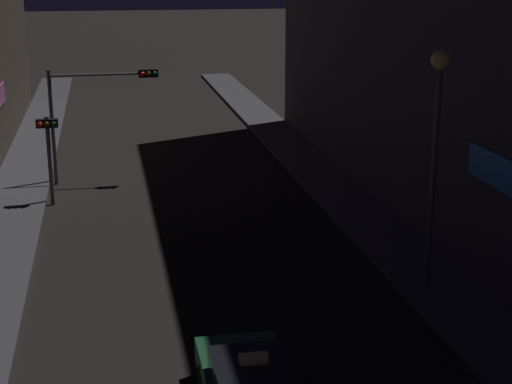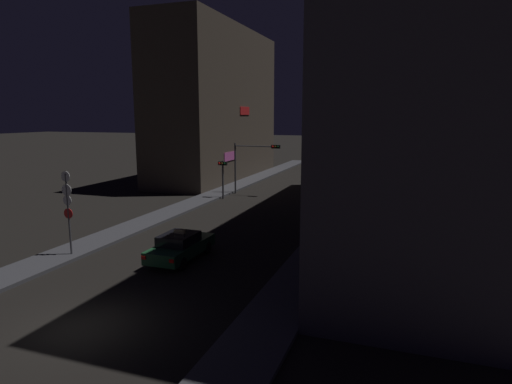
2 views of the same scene
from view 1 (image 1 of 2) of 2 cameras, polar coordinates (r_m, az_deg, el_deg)
The scene contains 5 objects.
sidewalk_left at distance 34.94m, azimuth -16.53°, elevation 1.03°, with size 2.30×59.73×0.18m, color #424247.
sidewalk_right at distance 35.92m, azimuth 3.82°, elevation 2.10°, with size 2.30×59.73×0.18m, color #424247.
traffic_light_overhead at distance 32.98m, azimuth -11.64°, elevation 6.61°, with size 4.47×0.42×4.80m.
traffic_light_left_kerb at distance 30.39m, azimuth -14.90°, elevation 3.56°, with size 0.80×0.42×3.43m.
street_lamp_near_block at distance 21.26m, azimuth 13.03°, elevation 4.84°, with size 0.53×0.53×6.62m.
Camera 1 is at (-2.74, -5.75, 8.96)m, focal length 54.87 mm.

